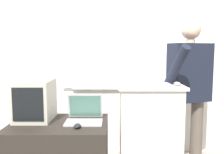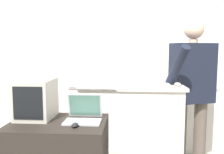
{
  "view_description": "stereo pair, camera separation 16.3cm",
  "coord_description": "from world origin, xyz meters",
  "px_view_note": "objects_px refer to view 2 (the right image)",
  "views": [
    {
      "loc": [
        0.02,
        -1.86,
        1.36
      ],
      "look_at": [
        0.03,
        0.32,
        1.11
      ],
      "focal_mm": 38.0,
      "sensor_mm": 36.0,
      "label": 1
    },
    {
      "loc": [
        0.19,
        -1.86,
        1.36
      ],
      "look_at": [
        0.03,
        0.32,
        1.11
      ],
      "focal_mm": 38.0,
      "sensor_mm": 36.0,
      "label": 2
    }
  ],
  "objects_px": {
    "person_presenter": "(192,88)",
    "crt_monitor": "(36,99)",
    "coffee_mug": "(126,77)",
    "wireless_keyboard": "(148,84)",
    "computer_mouse_by_laptop": "(75,125)",
    "laptop": "(84,113)",
    "computer_mouse_by_keyboard": "(178,84)",
    "lectern_podium": "(149,135)"
  },
  "relations": [
    {
      "from": "person_presenter",
      "to": "computer_mouse_by_laptop",
      "type": "relative_size",
      "value": 16.75
    },
    {
      "from": "lectern_podium",
      "to": "person_presenter",
      "type": "relative_size",
      "value": 0.61
    },
    {
      "from": "computer_mouse_by_keyboard",
      "to": "wireless_keyboard",
      "type": "bearing_deg",
      "value": 175.99
    },
    {
      "from": "computer_mouse_by_laptop",
      "to": "wireless_keyboard",
      "type": "bearing_deg",
      "value": 23.24
    },
    {
      "from": "computer_mouse_by_keyboard",
      "to": "crt_monitor",
      "type": "distance_m",
      "value": 1.37
    },
    {
      "from": "wireless_keyboard",
      "to": "computer_mouse_by_laptop",
      "type": "distance_m",
      "value": 0.78
    },
    {
      "from": "lectern_podium",
      "to": "computer_mouse_by_laptop",
      "type": "bearing_deg",
      "value": -153.19
    },
    {
      "from": "computer_mouse_by_laptop",
      "to": "computer_mouse_by_keyboard",
      "type": "relative_size",
      "value": 1.0
    },
    {
      "from": "wireless_keyboard",
      "to": "lectern_podium",
      "type": "bearing_deg",
      "value": 68.86
    },
    {
      "from": "laptop",
      "to": "crt_monitor",
      "type": "height_order",
      "value": "crt_monitor"
    },
    {
      "from": "lectern_podium",
      "to": "coffee_mug",
      "type": "height_order",
      "value": "coffee_mug"
    },
    {
      "from": "laptop",
      "to": "coffee_mug",
      "type": "bearing_deg",
      "value": 39.18
    },
    {
      "from": "person_presenter",
      "to": "laptop",
      "type": "relative_size",
      "value": 4.98
    },
    {
      "from": "crt_monitor",
      "to": "coffee_mug",
      "type": "relative_size",
      "value": 2.98
    },
    {
      "from": "lectern_podium",
      "to": "coffee_mug",
      "type": "xyz_separation_m",
      "value": [
        -0.24,
        0.18,
        0.56
      ]
    },
    {
      "from": "computer_mouse_by_keyboard",
      "to": "crt_monitor",
      "type": "relative_size",
      "value": 0.26
    },
    {
      "from": "coffee_mug",
      "to": "crt_monitor",
      "type": "bearing_deg",
      "value": -162.83
    },
    {
      "from": "laptop",
      "to": "computer_mouse_by_keyboard",
      "type": "bearing_deg",
      "value": 4.04
    },
    {
      "from": "lectern_podium",
      "to": "coffee_mug",
      "type": "bearing_deg",
      "value": 143.6
    },
    {
      "from": "wireless_keyboard",
      "to": "coffee_mug",
      "type": "relative_size",
      "value": 3.01
    },
    {
      "from": "person_presenter",
      "to": "coffee_mug",
      "type": "bearing_deg",
      "value": 162.17
    },
    {
      "from": "lectern_podium",
      "to": "crt_monitor",
      "type": "bearing_deg",
      "value": -175.25
    },
    {
      "from": "computer_mouse_by_laptop",
      "to": "coffee_mug",
      "type": "relative_size",
      "value": 0.76
    },
    {
      "from": "crt_monitor",
      "to": "coffee_mug",
      "type": "height_order",
      "value": "coffee_mug"
    },
    {
      "from": "person_presenter",
      "to": "lectern_podium",
      "type": "bearing_deg",
      "value": -176.15
    },
    {
      "from": "person_presenter",
      "to": "crt_monitor",
      "type": "relative_size",
      "value": 4.3
    },
    {
      "from": "person_presenter",
      "to": "computer_mouse_by_laptop",
      "type": "height_order",
      "value": "person_presenter"
    },
    {
      "from": "lectern_podium",
      "to": "computer_mouse_by_laptop",
      "type": "xyz_separation_m",
      "value": [
        -0.67,
        -0.34,
        0.2
      ]
    },
    {
      "from": "person_presenter",
      "to": "wireless_keyboard",
      "type": "bearing_deg",
      "value": -170.99
    },
    {
      "from": "computer_mouse_by_laptop",
      "to": "coffee_mug",
      "type": "height_order",
      "value": "coffee_mug"
    },
    {
      "from": "laptop",
      "to": "crt_monitor",
      "type": "relative_size",
      "value": 0.86
    },
    {
      "from": "laptop",
      "to": "coffee_mug",
      "type": "relative_size",
      "value": 2.57
    },
    {
      "from": "coffee_mug",
      "to": "computer_mouse_by_laptop",
      "type": "bearing_deg",
      "value": -129.93
    },
    {
      "from": "lectern_podium",
      "to": "laptop",
      "type": "height_order",
      "value": "lectern_podium"
    },
    {
      "from": "person_presenter",
      "to": "wireless_keyboard",
      "type": "xyz_separation_m",
      "value": [
        -0.47,
        -0.24,
        0.06
      ]
    },
    {
      "from": "computer_mouse_by_laptop",
      "to": "laptop",
      "type": "bearing_deg",
      "value": 78.31
    },
    {
      "from": "person_presenter",
      "to": "computer_mouse_by_keyboard",
      "type": "bearing_deg",
      "value": -145.74
    },
    {
      "from": "laptop",
      "to": "wireless_keyboard",
      "type": "height_order",
      "value": "wireless_keyboard"
    },
    {
      "from": "lectern_podium",
      "to": "crt_monitor",
      "type": "height_order",
      "value": "crt_monitor"
    },
    {
      "from": "computer_mouse_by_keyboard",
      "to": "coffee_mug",
      "type": "bearing_deg",
      "value": 152.17
    },
    {
      "from": "lectern_podium",
      "to": "computer_mouse_by_laptop",
      "type": "relative_size",
      "value": 10.25
    },
    {
      "from": "coffee_mug",
      "to": "laptop",
      "type": "bearing_deg",
      "value": -140.82
    }
  ]
}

